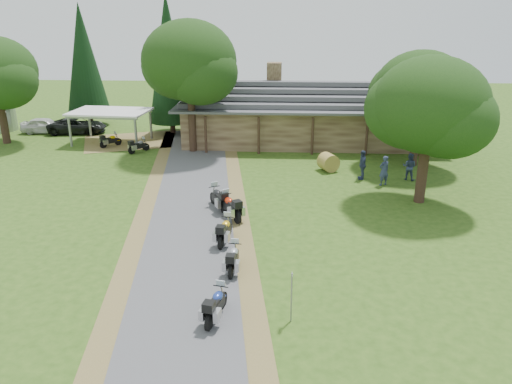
# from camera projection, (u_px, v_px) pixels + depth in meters

# --- Properties ---
(ground) EXTENTS (120.00, 120.00, 0.00)m
(ground) POSITION_uv_depth(u_px,v_px,m) (184.00, 287.00, 19.55)
(ground) COLOR #2C4D15
(ground) RESTS_ON ground
(driveway) EXTENTS (51.95, 51.95, 0.00)m
(driveway) POSITION_uv_depth(u_px,v_px,m) (189.00, 243.00, 23.33)
(driveway) COLOR #49494C
(driveway) RESTS_ON ground
(lodge) EXTENTS (21.40, 9.40, 4.90)m
(lodge) POSITION_uv_depth(u_px,v_px,m) (310.00, 111.00, 40.91)
(lodge) COLOR brown
(lodge) RESTS_ON ground
(carport) EXTENTS (6.35, 4.52, 2.61)m
(carport) POSITION_uv_depth(u_px,v_px,m) (111.00, 127.00, 40.54)
(carport) COLOR white
(carport) RESTS_ON ground
(car_white_sedan) EXTENTS (2.39, 5.25, 1.72)m
(car_white_sedan) POSITION_uv_depth(u_px,v_px,m) (45.00, 123.00, 43.77)
(car_white_sedan) COLOR silver
(car_white_sedan) RESTS_ON ground
(car_dark_suv) EXTENTS (2.84, 5.54, 2.04)m
(car_dark_suv) POSITION_uv_depth(u_px,v_px,m) (77.00, 122.00, 43.64)
(car_dark_suv) COLOR black
(car_dark_suv) RESTS_ON ground
(motorcycle_row_a) EXTENTS (0.95, 1.87, 1.22)m
(motorcycle_row_a) POSITION_uv_depth(u_px,v_px,m) (216.00, 303.00, 17.40)
(motorcycle_row_a) COLOR navy
(motorcycle_row_a) RESTS_ON ground
(motorcycle_row_b) EXTENTS (0.67, 1.79, 1.20)m
(motorcycle_row_b) POSITION_uv_depth(u_px,v_px,m) (233.00, 257.00, 20.65)
(motorcycle_row_b) COLOR #A2A4A9
(motorcycle_row_b) RESTS_ON ground
(motorcycle_row_c) EXTENTS (0.87, 1.95, 1.29)m
(motorcycle_row_c) POSITION_uv_depth(u_px,v_px,m) (225.00, 229.00, 23.17)
(motorcycle_row_c) COLOR gold
(motorcycle_row_c) RESTS_ON ground
(motorcycle_row_d) EXTENTS (1.61, 2.11, 1.40)m
(motorcycle_row_d) POSITION_uv_depth(u_px,v_px,m) (231.00, 205.00, 25.84)
(motorcycle_row_d) COLOR red
(motorcycle_row_d) RESTS_ON ground
(motorcycle_row_e) EXTENTS (1.53, 2.08, 1.37)m
(motorcycle_row_e) POSITION_uv_depth(u_px,v_px,m) (218.00, 197.00, 27.03)
(motorcycle_row_e) COLOR black
(motorcycle_row_e) RESTS_ON ground
(motorcycle_carport_a) EXTENTS (1.51, 1.62, 1.14)m
(motorcycle_carport_a) POSITION_uv_depth(u_px,v_px,m) (110.00, 140.00, 39.49)
(motorcycle_carport_a) COLOR #E7BB02
(motorcycle_carport_a) RESTS_ON ground
(motorcycle_carport_b) EXTENTS (1.47, 1.62, 1.13)m
(motorcycle_carport_b) POSITION_uv_depth(u_px,v_px,m) (139.00, 145.00, 37.95)
(motorcycle_carport_b) COLOR slate
(motorcycle_carport_b) RESTS_ON ground
(person_a) EXTENTS (0.76, 0.68, 2.21)m
(person_a) POSITION_uv_depth(u_px,v_px,m) (384.00, 168.00, 30.62)
(person_a) COLOR navy
(person_a) RESTS_ON ground
(person_b) EXTENTS (0.71, 0.64, 2.06)m
(person_b) POSITION_uv_depth(u_px,v_px,m) (410.00, 164.00, 31.60)
(person_b) COLOR navy
(person_b) RESTS_ON ground
(person_c) EXTENTS (0.46, 0.64, 2.24)m
(person_c) POSITION_uv_depth(u_px,v_px,m) (363.00, 162.00, 31.72)
(person_c) COLOR navy
(person_c) RESTS_ON ground
(hay_bale) EXTENTS (1.53, 1.48, 1.19)m
(hay_bale) POSITION_uv_depth(u_px,v_px,m) (328.00, 162.00, 33.57)
(hay_bale) COLOR olive
(hay_bale) RESTS_ON ground
(sign_post) EXTENTS (0.34, 0.06, 1.90)m
(sign_post) POSITION_uv_depth(u_px,v_px,m) (291.00, 298.00, 17.10)
(sign_post) COLOR gray
(sign_post) RESTS_ON ground
(oak_lodge_left) EXTENTS (6.89, 6.89, 10.96)m
(oak_lodge_left) POSITION_uv_depth(u_px,v_px,m) (190.00, 79.00, 36.53)
(oak_lodge_left) COLOR black
(oak_lodge_left) RESTS_ON ground
(oak_lodge_right) EXTENTS (6.23, 6.23, 8.39)m
(oak_lodge_right) POSITION_uv_depth(u_px,v_px,m) (419.00, 105.00, 33.54)
(oak_lodge_right) COLOR black
(oak_lodge_right) RESTS_ON ground
(oak_driveway) EXTENTS (6.12, 6.12, 8.88)m
(oak_driveway) POSITION_uv_depth(u_px,v_px,m) (428.00, 125.00, 26.79)
(oak_driveway) COLOR black
(oak_driveway) RESTS_ON ground
(cedar_near) EXTENTS (3.85, 3.85, 11.68)m
(cedar_near) POSITION_uv_depth(u_px,v_px,m) (169.00, 65.00, 42.23)
(cedar_near) COLOR black
(cedar_near) RESTS_ON ground
(cedar_far) EXTENTS (3.92, 3.92, 10.94)m
(cedar_far) POSITION_uv_depth(u_px,v_px,m) (85.00, 66.00, 45.20)
(cedar_far) COLOR black
(cedar_far) RESTS_ON ground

